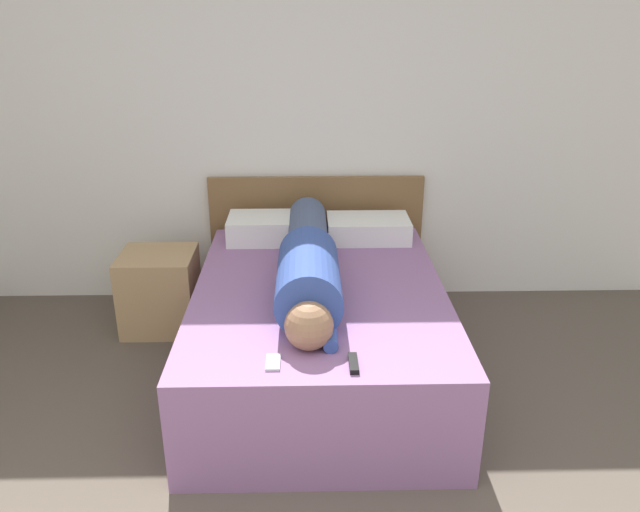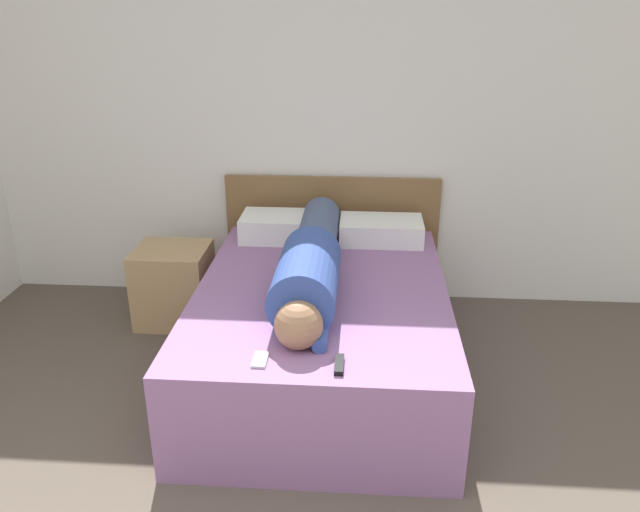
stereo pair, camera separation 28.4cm
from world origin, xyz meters
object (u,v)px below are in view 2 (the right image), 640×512
Objects in this scene: nightstand at (174,285)px; person_lying at (311,264)px; pillow_near_headboard at (285,227)px; pillow_second at (381,230)px; bed at (322,332)px; tv_remote at (339,365)px; cell_phone at (260,360)px.

person_lying is (0.99, -0.62, 0.45)m from nightstand.
pillow_near_headboard is 1.05× the size of pillow_second.
nightstand is 0.97× the size of pillow_second.
tv_remote reaches higher than bed.
pillow_second reaches higher than bed.
pillow_second is at bearing 0.00° from pillow_near_headboard.
cell_phone is at bearing -59.34° from nightstand.
nightstand is at bearing -173.91° from pillow_second.
nightstand is 0.31× the size of person_lying.
tv_remote reaches higher than cell_phone.
pillow_near_headboard is 3.85× the size of tv_remote.
pillow_second is 4.22× the size of cell_phone.
nightstand is at bearing 129.74° from tv_remote.
tv_remote is (0.19, -0.81, -0.13)m from person_lying.
person_lying reaches higher than nightstand.
cell_phone is (-0.36, 0.03, -0.01)m from tv_remote.
person_lying reaches higher than tv_remote.
tv_remote is (0.13, -0.82, 0.30)m from bed.
bed is 14.89× the size of cell_phone.
nightstand is 0.86m from pillow_near_headboard.
pillow_second is at bearing 6.09° from nightstand.
nightstand is 3.54× the size of tv_remote.
pillow_near_headboard is (-0.24, 0.77, -0.06)m from person_lying.
pillow_near_headboard is at bearing 105.49° from tv_remote.
pillow_near_headboard is 1.56m from cell_phone.
bed is 3.53× the size of pillow_second.
pillow_near_headboard is at bearing 93.00° from cell_phone.
person_lying is 0.81m from pillow_near_headboard.
pillow_near_headboard is at bearing 180.00° from pillow_second.
cell_phone is (0.83, -1.40, 0.31)m from nightstand.
pillow_near_headboard reaches higher than nightstand.
bed reaches higher than nightstand.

